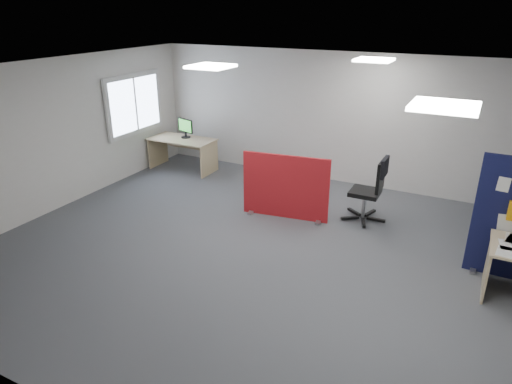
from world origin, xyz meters
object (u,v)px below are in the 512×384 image
at_px(red_divider, 285,188).
at_px(office_chair, 373,186).
at_px(monitor_second, 185,127).
at_px(second_desk, 183,146).

distance_m(red_divider, office_chair, 1.50).
height_order(monitor_second, office_chair, office_chair).
distance_m(monitor_second, office_chair, 4.59).
height_order(second_desk, office_chair, office_chair).
relative_size(monitor_second, office_chair, 0.40).
relative_size(red_divider, office_chair, 1.33).
relative_size(second_desk, monitor_second, 3.18).
bearing_deg(red_divider, monitor_second, 147.40).
bearing_deg(second_desk, monitor_second, 76.85).
distance_m(red_divider, monitor_second, 3.43).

